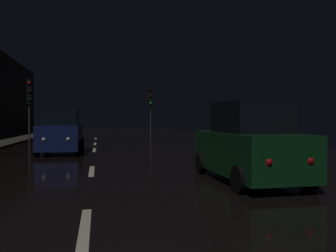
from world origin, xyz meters
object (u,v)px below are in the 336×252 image
Objects in this scene: car_approaching_headlights at (61,132)px; car_parked_right_near at (248,145)px; traffic_light_far_right at (151,100)px; traffic_light_far_left at (29,96)px.

car_parked_right_near is (5.73, -8.95, -0.05)m from car_approaching_headlights.
traffic_light_far_right is 22.28m from car_parked_right_near.
traffic_light_far_right reaches higher than car_parked_right_near.
car_parked_right_near is at bearing 32.64° from car_approaching_headlights.
car_approaching_headlights reaches higher than car_parked_right_near.
traffic_light_far_right is at bearing -2.06° from car_parked_right_near.
traffic_light_far_left reaches higher than traffic_light_far_right.
car_parked_right_near is (-0.80, -22.13, -2.46)m from traffic_light_far_right.
car_parked_right_near is at bearing 17.68° from traffic_light_far_left.
traffic_light_far_left is 1.13× the size of car_parked_right_near.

